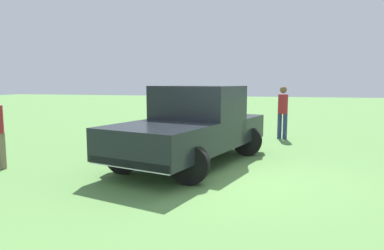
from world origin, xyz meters
The scene contains 3 objects.
ground_plane centered at (0.00, 0.00, 0.00)m, with size 80.00×80.00×0.00m, color #5B8C47.
pickup_truck centered at (0.94, -0.96, 0.92)m, with size 3.02×4.96×1.79m.
person_visitor centered at (-1.00, -5.06, 0.99)m, with size 0.43×0.43×1.75m.
Camera 1 is at (-1.11, 6.84, 1.87)m, focal length 32.68 mm.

